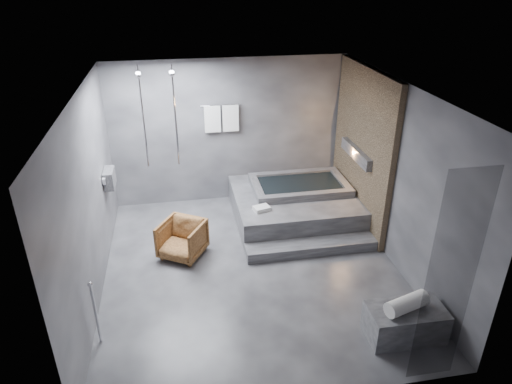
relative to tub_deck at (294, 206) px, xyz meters
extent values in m
plane|color=#2E2E30|center=(-1.05, -1.45, -0.25)|extent=(5.00, 5.00, 0.00)
cube|color=#4D4C4F|center=(-1.05, -1.45, 2.55)|extent=(4.50, 5.00, 0.04)
cube|color=#38383D|center=(-1.05, 1.05, 1.15)|extent=(4.50, 0.04, 2.80)
cube|color=#38383D|center=(-1.05, -3.95, 1.15)|extent=(4.50, 0.04, 2.80)
cube|color=#38383D|center=(-3.30, -1.45, 1.15)|extent=(0.04, 5.00, 2.80)
cube|color=#38383D|center=(1.20, -1.45, 1.15)|extent=(0.04, 5.00, 2.80)
cube|color=#9C7F5B|center=(1.14, -0.20, 1.15)|extent=(0.10, 2.40, 2.78)
cube|color=#FF9938|center=(1.06, -0.20, 1.05)|extent=(0.14, 1.20, 0.20)
cube|color=gray|center=(-3.21, -0.05, 0.85)|extent=(0.16, 0.42, 0.30)
imported|color=beige|center=(-3.20, -0.15, 0.80)|extent=(0.08, 0.08, 0.21)
imported|color=beige|center=(-3.20, 0.05, 0.78)|extent=(0.07, 0.07, 0.15)
cylinder|color=silver|center=(-2.05, 0.60, 1.65)|extent=(0.04, 0.04, 1.80)
cylinder|color=silver|center=(-2.60, 0.60, 1.65)|extent=(0.04, 0.04, 1.80)
cylinder|color=silver|center=(-1.20, 0.99, 1.70)|extent=(0.75, 0.02, 0.02)
cube|color=white|center=(-1.37, 0.97, 1.45)|extent=(0.30, 0.06, 0.50)
cube|color=white|center=(-1.03, 0.97, 1.45)|extent=(0.30, 0.06, 0.50)
cylinder|color=silver|center=(-3.20, -2.65, 0.20)|extent=(0.04, 0.04, 0.90)
cube|color=black|center=(0.60, -3.90, 1.10)|extent=(0.55, 0.01, 2.60)
cube|color=#333335|center=(0.00, 0.00, 0.00)|extent=(2.20, 2.00, 0.50)
cube|color=#333335|center=(0.00, -1.18, -0.16)|extent=(2.20, 0.36, 0.18)
cube|color=#373739|center=(0.62, -3.23, -0.03)|extent=(0.97, 0.55, 0.43)
imported|color=#492912|center=(-2.10, -0.90, 0.05)|extent=(0.90, 0.91, 0.61)
cylinder|color=white|center=(0.58, -3.25, 0.29)|extent=(0.61, 0.37, 0.21)
cube|color=silver|center=(-0.72, -0.52, 0.29)|extent=(0.31, 0.26, 0.07)
camera|label=1|loc=(-2.04, -7.26, 4.04)|focal=32.00mm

